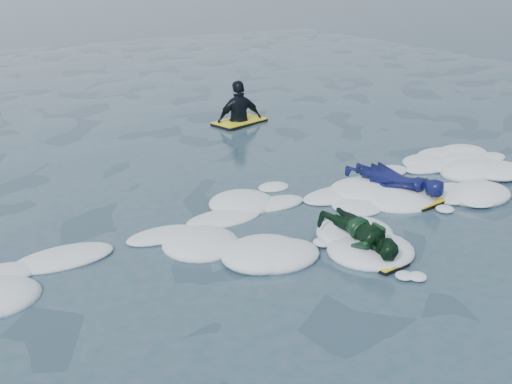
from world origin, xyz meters
TOP-DOWN VIEW (x-y plane):
  - ground at (0.00, 0.00)m, footprint 120.00×120.00m
  - foam_band at (0.00, 1.03)m, footprint 12.00×3.10m
  - prone_woman_unit at (2.38, 0.90)m, footprint 1.03×1.78m
  - prone_child_unit at (0.50, -0.48)m, footprint 0.68×1.30m
  - waiting_rider_unit at (2.50, 6.11)m, footprint 1.36×0.95m

SIDE VIEW (x-z plane):
  - ground at x=0.00m, z-range 0.00..0.00m
  - foam_band at x=0.00m, z-range -0.15..0.15m
  - waiting_rider_unit at x=2.50m, z-range -0.85..0.99m
  - prone_woman_unit at x=2.38m, z-range 0.01..0.44m
  - prone_child_unit at x=0.50m, z-range 0.01..0.51m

